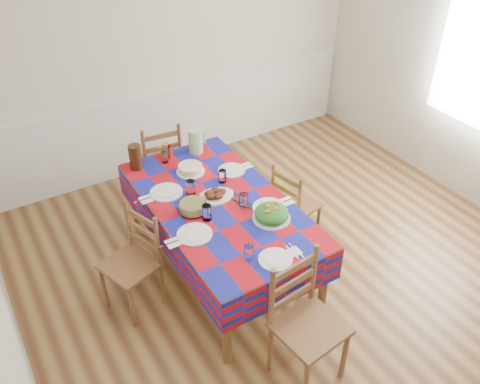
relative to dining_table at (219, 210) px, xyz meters
name	(u,v)px	position (x,y,z in m)	size (l,w,h in m)	color
room	(321,153)	(0.54, -0.58, 0.68)	(4.58, 5.08, 2.78)	brown
wainscot	(180,121)	(0.54, 1.91, -0.18)	(4.41, 0.06, 0.92)	silver
dining_table	(219,210)	(0.00, 0.00, 0.00)	(1.04, 1.93, 0.75)	brown
setting_near_head	(266,257)	(-0.04, -0.77, 0.11)	(0.40, 0.27, 0.12)	white
setting_left_near	(198,226)	(-0.30, -0.23, 0.11)	(0.50, 0.29, 0.13)	white
setting_left_far	(174,191)	(-0.26, 0.29, 0.11)	(0.50, 0.30, 0.13)	white
setting_right_near	(260,205)	(0.25, -0.24, 0.11)	(0.50, 0.29, 0.13)	white
setting_right_far	(229,172)	(0.27, 0.31, 0.11)	(0.46, 0.26, 0.12)	white
meat_platter	(215,195)	(0.01, 0.07, 0.11)	(0.32, 0.23, 0.06)	white
salad_platter	(272,214)	(0.25, -0.41, 0.13)	(0.30, 0.30, 0.13)	white
pasta_bowl	(192,207)	(-0.24, 0.00, 0.12)	(0.22, 0.22, 0.08)	white
cake	(190,169)	(0.00, 0.52, 0.12)	(0.25, 0.25, 0.07)	white
serving_utensils	(242,201)	(0.17, -0.09, 0.09)	(0.15, 0.33, 0.01)	black
flower_vase	(164,154)	(-0.12, 0.79, 0.17)	(0.13, 0.11, 0.21)	white
hot_sauce	(170,151)	(-0.05, 0.82, 0.16)	(0.03, 0.03, 0.15)	#AC1F0D
green_pitcher	(196,141)	(0.21, 0.80, 0.20)	(0.13, 0.13, 0.23)	#99C48A
tea_pitcher	(135,157)	(-0.38, 0.83, 0.20)	(0.12, 0.12, 0.23)	#321A0B
name_card	(284,266)	(0.02, -0.90, 0.09)	(0.08, 0.03, 0.02)	white
chair_near	(305,323)	(-0.01, -1.21, -0.17)	(0.49, 0.47, 1.00)	brown
chair_far	(161,163)	(-0.01, 1.22, -0.20)	(0.46, 0.45, 0.94)	brown
chair_left	(134,262)	(-0.77, 0.01, -0.23)	(0.49, 0.50, 0.90)	brown
chair_right	(293,206)	(0.77, -0.01, -0.25)	(0.43, 0.44, 0.84)	brown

